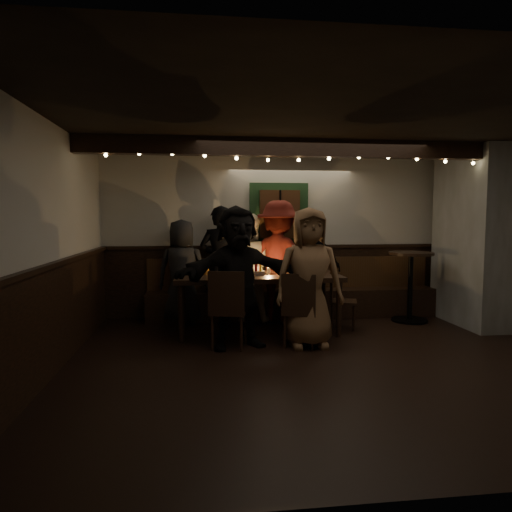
{
  "coord_description": "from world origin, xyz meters",
  "views": [
    {
      "loc": [
        -1.47,
        -4.84,
        1.61
      ],
      "look_at": [
        -0.68,
        1.6,
        1.05
      ],
      "focal_mm": 32.0,
      "sensor_mm": 36.0,
      "label": 1
    }
  ],
  "objects": [
    {
      "name": "room",
      "position": [
        1.07,
        1.42,
        1.07
      ],
      "size": [
        6.02,
        5.01,
        2.62
      ],
      "color": "black",
      "rests_on": "ground"
    },
    {
      "name": "dining_table",
      "position": [
        -0.68,
        1.4,
        0.74
      ],
      "size": [
        2.27,
        0.97,
        0.98
      ],
      "color": "black",
      "rests_on": "ground"
    },
    {
      "name": "chair_near_left",
      "position": [
        -1.14,
        0.61,
        0.55
      ],
      "size": [
        0.53,
        0.53,
        0.97
      ],
      "color": "black",
      "rests_on": "ground"
    },
    {
      "name": "chair_near_right",
      "position": [
        -0.27,
        0.57,
        0.52
      ],
      "size": [
        0.53,
        0.53,
        0.92
      ],
      "color": "black",
      "rests_on": "ground"
    },
    {
      "name": "chair_end",
      "position": [
        0.5,
        1.47,
        0.47
      ],
      "size": [
        0.48,
        0.48,
        0.84
      ],
      "color": "black",
      "rests_on": "ground"
    },
    {
      "name": "high_top",
      "position": [
        1.73,
        1.75,
        0.68
      ],
      "size": [
        0.67,
        0.67,
        1.07
      ],
      "color": "black",
      "rests_on": "ground"
    },
    {
      "name": "person_a",
      "position": [
        -1.74,
        2.1,
        0.79
      ],
      "size": [
        0.85,
        0.63,
        1.57
      ],
      "primitive_type": "imported",
      "rotation": [
        0.0,
        0.0,
        2.95
      ],
      "color": "black",
      "rests_on": "ground"
    },
    {
      "name": "person_b",
      "position": [
        -1.16,
        2.18,
        0.89
      ],
      "size": [
        0.73,
        0.57,
        1.78
      ],
      "primitive_type": "imported",
      "rotation": [
        0.0,
        0.0,
        2.9
      ],
      "color": "black",
      "rests_on": "ground"
    },
    {
      "name": "person_c",
      "position": [
        -0.75,
        2.14,
        0.83
      ],
      "size": [
        0.93,
        0.79,
        1.66
      ],
      "primitive_type": "imported",
      "rotation": [
        0.0,
        0.0,
        2.91
      ],
      "color": "beige",
      "rests_on": "ground"
    },
    {
      "name": "person_d",
      "position": [
        -0.27,
        2.04,
        0.93
      ],
      "size": [
        1.38,
        1.13,
        1.86
      ],
      "primitive_type": "imported",
      "rotation": [
        0.0,
        0.0,
        2.71
      ],
      "color": "#50130D",
      "rests_on": "ground"
    },
    {
      "name": "person_e",
      "position": [
        0.24,
        2.05,
        0.79
      ],
      "size": [
        0.94,
        0.41,
        1.59
      ],
      "primitive_type": "imported",
      "rotation": [
        0.0,
        0.0,
        3.12
      ],
      "color": "black",
      "rests_on": "ground"
    },
    {
      "name": "person_f",
      "position": [
        -1.01,
        0.69,
        0.87
      ],
      "size": [
        1.7,
        0.86,
        1.75
      ],
      "primitive_type": "imported",
      "rotation": [
        0.0,
        0.0,
        0.22
      ],
      "color": "black",
      "rests_on": "ground"
    },
    {
      "name": "person_g",
      "position": [
        -0.14,
        0.61,
        0.86
      ],
      "size": [
        0.85,
        0.56,
        1.73
      ],
      "primitive_type": "imported",
      "rotation": [
        0.0,
        0.0,
        0.01
      ],
      "color": "brown",
      "rests_on": "ground"
    }
  ]
}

